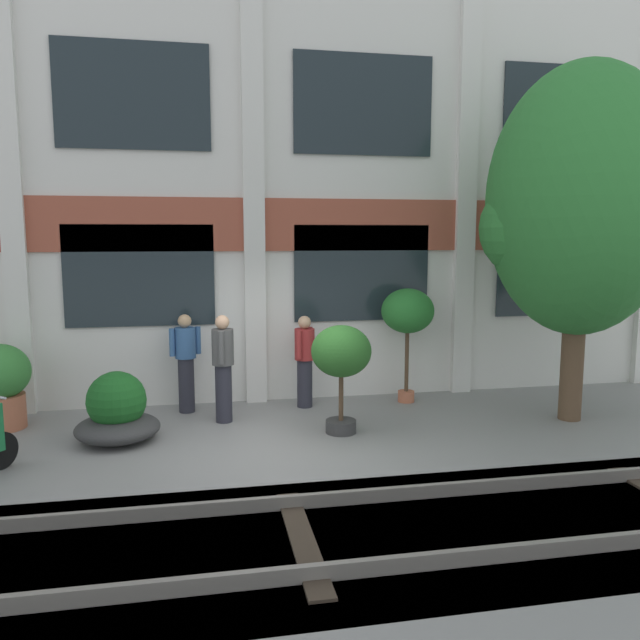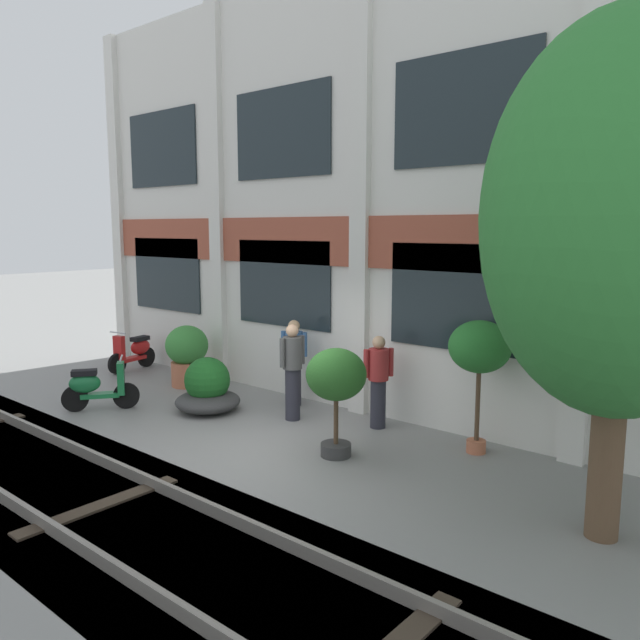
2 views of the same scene
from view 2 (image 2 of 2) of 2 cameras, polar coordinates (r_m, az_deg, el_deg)
The scene contains 13 objects.
ground_plane at distance 9.75m, azimuth -5.78°, elevation -11.69°, with size 80.00×80.00×0.00m, color gray.
apartment_facade at distance 11.32m, azimuth 4.59°, elevation 11.57°, with size 15.68×0.64×7.98m.
rail_tracks at distance 8.36m, azimuth -19.28°, elevation -16.66°, with size 23.32×2.80×0.43m.
broadleaf_tree at distance 7.09m, azimuth 25.92°, elevation 7.68°, with size 2.99×2.85×5.52m.
potted_plant_wide_bowl at distance 11.67m, azimuth -10.25°, elevation -6.32°, with size 1.19×1.19×1.01m.
potted_plant_tall_urn at distance 9.45m, azimuth 14.40°, elevation -2.64°, with size 0.92×0.92×2.01m.
potted_plant_glazed_jar at distance 13.55m, azimuth -12.06°, elevation -2.95°, with size 0.90×0.90×1.30m.
potted_plant_terracotta_small at distance 9.11m, azimuth 1.49°, elevation -5.44°, with size 0.89×0.89×1.62m.
scooter_near_curb at distance 15.44m, azimuth -16.64°, elevation -2.78°, with size 0.53×1.38×0.98m.
scooter_second_parked at distance 12.27m, azimuth -19.75°, elevation -5.79°, with size 0.88×1.17×0.98m.
resident_by_doorway at distance 11.77m, azimuth -2.38°, elevation -3.67°, with size 0.51×0.34×1.64m.
resident_watching_tracks at distance 10.89m, azimuth -2.53°, elevation -4.48°, with size 0.34×0.53×1.70m.
resident_near_plants at distance 10.52m, azimuth 5.36°, elevation -5.39°, with size 0.34×0.45×1.57m.
Camera 2 is at (6.64, -6.30, 3.35)m, focal length 35.00 mm.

